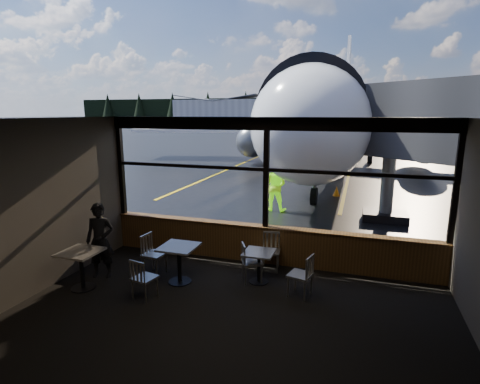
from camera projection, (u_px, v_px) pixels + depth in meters
The scene contains 31 objects.
ground_plane at pixel (355, 124), 120.90m from camera, with size 520.00×520.00×0.00m, color black.
carpet_floor at pixel (222, 327), 6.37m from camera, with size 8.00×6.00×0.01m, color black.
ceiling at pixel (220, 119), 5.65m from camera, with size 8.00×6.00×0.04m, color #38332D.
wall_left at pixel (27, 210), 7.21m from camera, with size 0.04×6.00×3.50m, color #4D463D.
wall_back at pixel (98, 332), 3.22m from camera, with size 8.00×0.04×3.50m, color #4D463D.
window_sill at pixel (265, 245), 9.08m from camera, with size 8.00×0.28×0.90m, color #57371A.
window_header at pixel (267, 124), 8.47m from camera, with size 8.00×0.18×0.30m, color black.
mullion_left at pixel (121, 166), 9.89m from camera, with size 0.12×0.12×2.60m, color black.
mullion_centre at pixel (266, 174), 8.71m from camera, with size 0.12×0.12×2.60m, color black.
mullion_right at pixel (457, 183), 7.53m from camera, with size 0.12×0.12×2.60m, color black.
window_transom at pixel (266, 170), 8.69m from camera, with size 8.00×0.10×0.08m, color black.
airliner at pixel (339, 80), 25.66m from camera, with size 31.64×37.97×11.60m, color white, non-canonical shape.
jet_bridge at pixel (408, 151), 12.73m from camera, with size 8.64×10.56×4.61m, color #2A2A2D, non-canonical shape.
cafe_table_near at pixel (259, 267), 8.02m from camera, with size 0.63×0.63×0.70m, color #9E9891, non-canonical shape.
cafe_table_mid at pixel (179, 264), 8.01m from camera, with size 0.75×0.75×0.83m, color #9D9790, non-canonical shape.
cafe_table_left at pixel (82, 270), 7.72m from camera, with size 0.75×0.75×0.82m, color #AAA49D, non-canonical shape.
chair_near_e at pixel (300, 275), 7.38m from camera, with size 0.49×0.49×0.90m, color #B4AFA3, non-canonical shape.
chair_near_w at pixel (252, 263), 8.03m from camera, with size 0.48×0.48×0.88m, color #ADA79C, non-canonical shape.
chair_near_n at pixel (270, 252), 8.64m from camera, with size 0.48×0.48×0.89m, color #BBB7A9, non-canonical shape.
chair_mid_s at pixel (145, 278), 7.30m from camera, with size 0.47×0.47×0.86m, color #B3AEA1, non-canonical shape.
chair_mid_w at pixel (154, 255), 8.41m from camera, with size 0.51×0.51×0.94m, color beige, non-canonical shape.
passenger at pixel (100, 241), 8.21m from camera, with size 0.61×0.40×1.69m, color black.
ground_crew at pixel (275, 185), 13.90m from camera, with size 0.92×0.72×1.90m, color #BFF219.
cone_nose at pixel (337, 191), 16.42m from camera, with size 0.31×0.31×0.43m, color #FF5208.
cone_wing at pixel (266, 158), 28.03m from camera, with size 0.41×0.41×0.57m, color #F76607.
hangar_left at pixel (219, 109), 196.58m from camera, with size 45.00×18.00×11.00m, color silver, non-canonical shape.
hangar_mid at pixel (358, 109), 180.38m from camera, with size 38.00×15.00×10.00m, color silver, non-canonical shape.
fuel_tank_a at pixel (295, 114), 186.98m from camera, with size 8.00×8.00×6.00m, color silver.
fuel_tank_b at pixel (316, 114), 183.99m from camera, with size 8.00×8.00×6.00m, color silver.
fuel_tank_c at pixel (337, 114), 180.99m from camera, with size 8.00×8.00×6.00m, color silver.
treeline at pixel (359, 108), 203.44m from camera, with size 360.00×3.00×12.00m, color black.
Camera 1 is at (2.05, -8.38, 3.60)m, focal length 28.00 mm.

